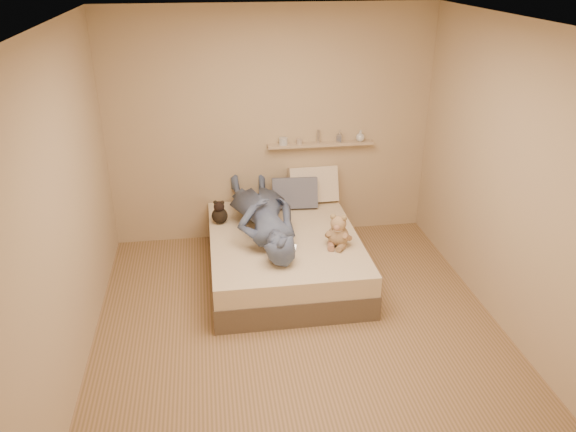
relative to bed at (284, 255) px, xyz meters
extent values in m
plane|color=#97704E|center=(0.00, -0.93, -0.22)|extent=(3.80, 3.80, 0.00)
plane|color=silver|center=(0.00, -0.93, 2.38)|extent=(3.80, 3.80, 0.00)
plane|color=tan|center=(0.00, 0.97, 1.08)|extent=(3.60, 0.00, 3.60)
plane|color=tan|center=(0.00, -2.83, 1.08)|extent=(3.60, 0.00, 3.60)
plane|color=tan|center=(-1.80, -0.93, 1.08)|extent=(0.00, 3.80, 3.80)
plane|color=tan|center=(1.80, -0.93, 1.08)|extent=(0.00, 3.80, 3.80)
cube|color=brown|center=(0.00, 0.00, -0.10)|extent=(1.50, 1.90, 0.25)
cube|color=beige|center=(0.00, 0.00, 0.13)|extent=(1.48, 1.88, 0.20)
cube|color=silver|center=(-0.03, -0.51, 0.36)|extent=(0.17, 0.12, 0.05)
cube|color=black|center=(-0.04, -0.51, 0.38)|extent=(0.09, 0.06, 0.03)
sphere|color=tan|center=(0.49, -0.28, 0.33)|extent=(0.21, 0.21, 0.21)
sphere|color=tan|center=(0.49, -0.30, 0.47)|extent=(0.15, 0.15, 0.15)
sphere|color=#997E54|center=(0.44, -0.27, 0.54)|extent=(0.06, 0.06, 0.06)
sphere|color=#987E53|center=(0.54, -0.32, 0.54)|extent=(0.06, 0.06, 0.06)
sphere|color=#A4735A|center=(0.46, -0.36, 0.46)|extent=(0.06, 0.06, 0.06)
cylinder|color=olive|center=(0.40, -0.26, 0.34)|extent=(0.07, 0.14, 0.12)
cylinder|color=#A07755|center=(0.57, -0.34, 0.34)|extent=(0.13, 0.14, 0.12)
cylinder|color=#9D6C53|center=(0.41, -0.34, 0.26)|extent=(0.09, 0.15, 0.07)
cylinder|color=olive|center=(0.50, -0.38, 0.26)|extent=(0.13, 0.15, 0.07)
cylinder|color=beige|center=(0.49, -0.30, 0.41)|extent=(0.14, 0.14, 0.02)
sphere|color=black|center=(-0.63, 0.39, 0.31)|extent=(0.17, 0.17, 0.17)
sphere|color=black|center=(-0.63, 0.39, 0.42)|extent=(0.11, 0.11, 0.11)
sphere|color=black|center=(-0.67, 0.39, 0.47)|extent=(0.04, 0.04, 0.04)
sphere|color=black|center=(-0.59, 0.38, 0.47)|extent=(0.04, 0.04, 0.04)
cube|color=beige|center=(0.46, 0.83, 0.43)|extent=(0.56, 0.30, 0.43)
cube|color=slate|center=(0.22, 0.69, 0.40)|extent=(0.51, 0.27, 0.37)
imported|color=#47556F|center=(-0.20, 0.13, 0.43)|extent=(0.79, 1.74, 0.40)
cube|color=tan|center=(0.55, 0.91, 0.88)|extent=(1.20, 0.12, 0.03)
cylinder|color=silver|center=(0.12, 0.91, 0.93)|extent=(0.10, 0.10, 0.08)
cylinder|color=#BDAFA2|center=(0.31, 0.91, 0.92)|extent=(0.07, 0.07, 0.06)
cylinder|color=silver|center=(0.52, 0.91, 0.97)|extent=(0.03, 0.03, 0.15)
imported|color=#BBBCC0|center=(0.76, 0.91, 0.96)|extent=(0.08, 0.08, 0.13)
imported|color=silver|center=(1.00, 0.91, 0.95)|extent=(0.10, 0.10, 0.13)
camera|label=1|loc=(-0.71, -5.01, 2.82)|focal=35.00mm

